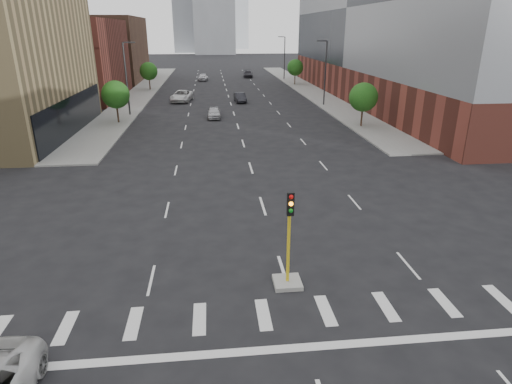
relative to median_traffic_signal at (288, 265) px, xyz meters
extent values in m
cube|color=gray|center=(-15.00, 65.03, -0.90)|extent=(5.00, 92.00, 0.15)
cube|color=gray|center=(15.00, 65.03, -0.90)|extent=(5.00, 92.00, 0.15)
cube|color=brown|center=(-27.50, 57.03, 5.03)|extent=(20.00, 22.00, 12.00)
cube|color=brown|center=(-27.50, 83.03, 5.53)|extent=(20.00, 24.00, 13.00)
cube|color=brown|center=(29.50, 51.03, 1.53)|extent=(24.00, 70.00, 5.00)
cube|color=slate|center=(29.50, 51.03, 12.53)|extent=(24.00, 70.00, 17.00)
cube|color=slate|center=(0.00, 191.03, 21.03)|extent=(18.00, 18.00, 44.00)
cube|color=#999993|center=(0.00, 0.03, -0.87)|extent=(1.20, 1.20, 0.20)
cylinder|color=gold|center=(0.00, 0.03, 0.83)|extent=(0.14, 0.14, 3.20)
cube|color=black|center=(0.00, -0.15, 2.93)|extent=(0.28, 0.18, 1.00)
sphere|color=red|center=(0.00, -0.25, 3.28)|extent=(0.18, 0.18, 0.18)
sphere|color=orange|center=(0.00, -0.25, 2.98)|extent=(0.18, 0.18, 0.18)
sphere|color=#0C7F19|center=(0.00, -0.25, 2.68)|extent=(0.18, 0.18, 0.18)
cylinder|color=#2D2D30|center=(13.50, 46.03, 3.53)|extent=(0.20, 0.20, 9.00)
cube|color=#2D2D30|center=(12.70, 46.03, 8.03)|extent=(1.40, 0.22, 0.15)
cylinder|color=#2D2D30|center=(13.50, 81.03, 3.53)|extent=(0.20, 0.20, 9.00)
cube|color=#2D2D30|center=(12.70, 81.03, 8.03)|extent=(1.40, 0.22, 0.15)
cylinder|color=#2D2D30|center=(-13.50, 41.03, 3.53)|extent=(0.20, 0.20, 9.00)
cube|color=#2D2D30|center=(-12.70, 41.03, 8.03)|extent=(1.40, 0.22, 0.15)
cylinder|color=#382619|center=(-14.00, 36.03, 0.05)|extent=(0.20, 0.20, 1.75)
sphere|color=#124513|center=(-14.00, 36.03, 2.43)|extent=(3.20, 3.20, 3.20)
cylinder|color=#382619|center=(-14.00, 66.03, 0.05)|extent=(0.20, 0.20, 1.75)
sphere|color=#124513|center=(-14.00, 66.03, 2.43)|extent=(3.20, 3.20, 3.20)
cylinder|color=#382619|center=(14.00, 31.03, 0.05)|extent=(0.20, 0.20, 1.75)
sphere|color=#124513|center=(14.00, 31.03, 2.43)|extent=(3.20, 3.20, 3.20)
cylinder|color=#382619|center=(14.00, 71.03, 0.05)|extent=(0.20, 0.20, 1.75)
sphere|color=#124513|center=(14.00, 71.03, 2.43)|extent=(3.20, 3.20, 3.20)
imported|color=#AFB0B4|center=(-2.64, 38.21, -0.27)|extent=(1.76, 4.16, 1.40)
imported|color=#222328|center=(1.50, 50.50, -0.26)|extent=(1.83, 4.42, 1.42)
imported|color=silver|center=(-7.44, 52.21, -0.14)|extent=(3.56, 6.34, 1.68)
imported|color=black|center=(5.91, 86.70, -0.21)|extent=(2.52, 5.40, 1.53)
imported|color=silver|center=(-4.46, 80.72, -0.20)|extent=(2.22, 4.70, 1.55)
camera|label=1|loc=(-3.07, -15.84, 9.52)|focal=30.00mm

